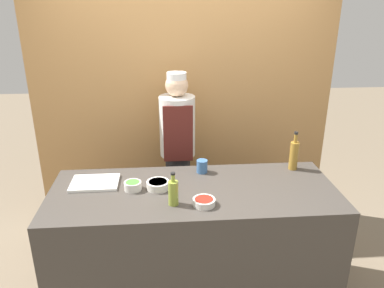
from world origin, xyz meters
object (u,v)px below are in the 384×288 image
at_px(sauce_bowl_red, 204,202).
at_px(bottle_vinegar, 294,155).
at_px(chef_center, 178,155).
at_px(sauce_bowl_green, 133,185).
at_px(sauce_bowl_white, 158,185).
at_px(cup_blue, 202,166).
at_px(bottle_oil, 173,192).
at_px(cutting_board, 95,183).

bearing_deg(sauce_bowl_red, bottle_vinegar, 33.03).
bearing_deg(sauce_bowl_red, chef_center, 97.55).
height_order(sauce_bowl_green, bottle_vinegar, bottle_vinegar).
xyz_separation_m(sauce_bowl_white, chef_center, (0.17, 0.71, -0.08)).
distance_m(sauce_bowl_white, cup_blue, 0.41).
bearing_deg(sauce_bowl_green, bottle_oil, -38.82).
distance_m(bottle_oil, cup_blue, 0.52).
relative_size(sauce_bowl_green, sauce_bowl_red, 0.82).
relative_size(bottle_oil, cup_blue, 2.30).
bearing_deg(sauce_bowl_green, chef_center, 64.17).
distance_m(sauce_bowl_green, chef_center, 0.79).
xyz_separation_m(sauce_bowl_green, chef_center, (0.34, 0.71, -0.08)).
bearing_deg(bottle_vinegar, sauce_bowl_green, -168.75).
distance_m(sauce_bowl_red, cup_blue, 0.49).
bearing_deg(sauce_bowl_red, sauce_bowl_green, 152.47).
height_order(bottle_vinegar, chef_center, chef_center).
distance_m(bottle_vinegar, cup_blue, 0.72).
bearing_deg(sauce_bowl_green, sauce_bowl_red, -27.53).
bearing_deg(chef_center, sauce_bowl_red, -82.45).
distance_m(sauce_bowl_white, sauce_bowl_red, 0.39).
xyz_separation_m(bottle_vinegar, cup_blue, (-0.71, -0.00, -0.07)).
bearing_deg(cup_blue, bottle_oil, -116.89).
height_order(bottle_vinegar, bottle_oil, bottle_vinegar).
xyz_separation_m(sauce_bowl_green, sauce_bowl_red, (0.47, -0.25, -0.01)).
distance_m(sauce_bowl_white, cutting_board, 0.46).
relative_size(sauce_bowl_red, bottle_vinegar, 0.48).
distance_m(sauce_bowl_green, cup_blue, 0.56).
relative_size(bottle_vinegar, cup_blue, 3.11).
height_order(sauce_bowl_red, bottle_vinegar, bottle_vinegar).
xyz_separation_m(cutting_board, chef_center, (0.62, 0.60, -0.06)).
height_order(cutting_board, cup_blue, cup_blue).
relative_size(cutting_board, bottle_oil, 1.47).
height_order(bottle_oil, chef_center, chef_center).
bearing_deg(cup_blue, sauce_bowl_white, -144.70).
bearing_deg(chef_center, sauce_bowl_white, -103.51).
height_order(sauce_bowl_white, sauce_bowl_green, sauce_bowl_green).
height_order(sauce_bowl_white, sauce_bowl_red, sauce_bowl_white).
distance_m(sauce_bowl_red, cutting_board, 0.83).
bearing_deg(cutting_board, sauce_bowl_red, -25.26).
height_order(sauce_bowl_white, cutting_board, sauce_bowl_white).
xyz_separation_m(sauce_bowl_white, sauce_bowl_green, (-0.17, -0.00, 0.00)).
relative_size(sauce_bowl_red, cutting_board, 0.44).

